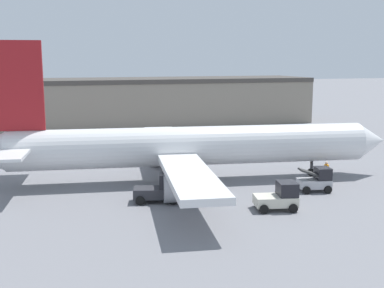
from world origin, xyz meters
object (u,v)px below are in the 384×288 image
(airplane, at_px, (180,147))
(belt_loader_truck, at_px, (316,180))
(baggage_tug, at_px, (161,189))
(ground_crew_worker, at_px, (326,171))
(pushback_tug, at_px, (279,197))

(airplane, distance_m, belt_loader_truck, 12.04)
(airplane, distance_m, baggage_tug, 6.77)
(ground_crew_worker, relative_size, baggage_tug, 0.48)
(airplane, relative_size, ground_crew_worker, 20.84)
(airplane, distance_m, pushback_tug, 11.27)
(airplane, relative_size, baggage_tug, 10.01)
(baggage_tug, distance_m, pushback_tug, 8.91)
(belt_loader_truck, height_order, pushback_tug, pushback_tug)
(baggage_tug, distance_m, belt_loader_truck, 13.02)
(baggage_tug, height_order, pushback_tug, baggage_tug)
(ground_crew_worker, bearing_deg, airplane, -58.51)
(airplane, height_order, pushback_tug, airplane)
(baggage_tug, height_order, belt_loader_truck, baggage_tug)
(ground_crew_worker, height_order, pushback_tug, pushback_tug)
(baggage_tug, xyz_separation_m, pushback_tug, (7.74, -4.41, -0.07))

